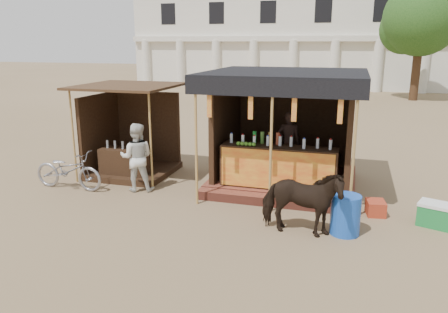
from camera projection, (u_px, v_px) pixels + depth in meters
ground at (199, 236)px, 7.95m from camera, size 120.00×120.00×0.00m
main_stall at (284, 145)px, 10.52m from camera, size 3.60×3.61×2.78m
secondary_stall at (128, 142)px, 11.61m from camera, size 2.40×2.40×2.38m
cow at (301, 202)px, 7.84m from camera, size 1.55×0.77×1.28m
motorbike at (68, 170)px, 10.41m from camera, size 1.79×0.65×0.93m
bystander at (137, 157)px, 10.22m from camera, size 0.93×0.81×1.62m
blue_barrel at (345, 215)px, 7.96m from camera, size 0.68×0.68×0.74m
red_crate at (376, 208)px, 8.91m from camera, size 0.42×0.49×0.30m
cooler at (436, 215)px, 8.33m from camera, size 0.75×0.63×0.46m
background_building at (300, 35)px, 35.26m from camera, size 26.00×7.45×8.18m
tree at (418, 21)px, 25.71m from camera, size 4.50×4.40×7.00m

